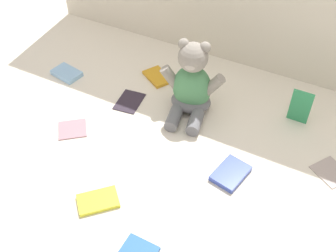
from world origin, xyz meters
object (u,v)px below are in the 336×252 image
(book_case_2, at_px, (300,107))
(book_case_6, at_px, (67,73))
(teddy_bear, at_px, (191,86))
(book_case_8, at_px, (231,173))
(book_case_9, at_px, (129,101))
(book_case_0, at_px, (235,252))
(book_case_5, at_px, (158,77))
(book_case_7, at_px, (98,201))
(book_case_10, at_px, (72,129))
(book_case_4, at_px, (331,172))

(book_case_2, distance_m, book_case_6, 0.89)
(teddy_bear, bearing_deg, book_case_2, 6.24)
(book_case_8, relative_size, book_case_9, 1.01)
(book_case_0, distance_m, book_case_5, 0.78)
(book_case_6, bearing_deg, book_case_7, -124.15)
(book_case_10, bearing_deg, book_case_6, -177.78)
(book_case_5, bearing_deg, book_case_7, -137.34)
(book_case_7, bearing_deg, book_case_9, -25.17)
(teddy_bear, xyz_separation_m, book_case_7, (-0.06, -0.49, -0.10))
(book_case_9, bearing_deg, book_case_6, -11.67)
(book_case_5, xyz_separation_m, book_case_7, (0.13, -0.59, 0.00))
(book_case_7, distance_m, book_case_8, 0.41)
(book_case_7, xyz_separation_m, book_case_10, (-0.25, 0.21, -0.00))
(book_case_4, relative_size, book_case_5, 0.86)
(book_case_2, distance_m, book_case_7, 0.74)
(book_case_0, height_order, book_case_2, book_case_2)
(book_case_4, bearing_deg, book_case_7, -20.22)
(book_case_8, bearing_deg, book_case_5, 154.82)
(book_case_2, bearing_deg, book_case_0, -91.08)
(book_case_7, bearing_deg, book_case_6, 0.81)
(book_case_6, bearing_deg, book_case_2, -69.22)
(teddy_bear, height_order, book_case_6, teddy_bear)
(book_case_7, bearing_deg, book_case_8, -93.13)
(book_case_2, bearing_deg, book_case_6, -169.44)
(book_case_0, relative_size, book_case_8, 0.79)
(book_case_8, xyz_separation_m, book_case_9, (-0.45, 0.15, -0.01))
(book_case_4, relative_size, book_case_7, 0.86)
(book_case_7, height_order, book_case_8, book_case_8)
(teddy_bear, height_order, book_case_10, teddy_bear)
(teddy_bear, distance_m, book_case_2, 0.38)
(book_case_0, bearing_deg, book_case_10, -3.55)
(book_case_7, distance_m, book_case_10, 0.32)
(book_case_2, xyz_separation_m, book_case_4, (0.16, -0.18, -0.06))
(book_case_0, relative_size, book_case_9, 0.80)
(book_case_8, bearing_deg, book_case_9, 173.44)
(book_case_2, height_order, book_case_10, book_case_2)
(book_case_2, distance_m, book_case_5, 0.55)
(book_case_4, height_order, book_case_8, book_case_8)
(book_case_9, bearing_deg, book_case_5, -105.14)
(teddy_bear, bearing_deg, book_case_0, -64.62)
(book_case_4, bearing_deg, book_case_6, -57.57)
(book_case_6, bearing_deg, teddy_bear, -74.47)
(teddy_bear, xyz_separation_m, book_case_9, (-0.21, -0.07, -0.10))
(book_case_5, relative_size, book_case_10, 1.23)
(teddy_bear, relative_size, book_case_10, 2.94)
(book_case_4, bearing_deg, book_case_5, -69.97)
(book_case_9, bearing_deg, book_case_0, 137.93)
(book_case_6, bearing_deg, book_case_4, -80.73)
(book_case_2, relative_size, book_case_10, 1.38)
(book_case_6, distance_m, book_case_7, 0.63)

